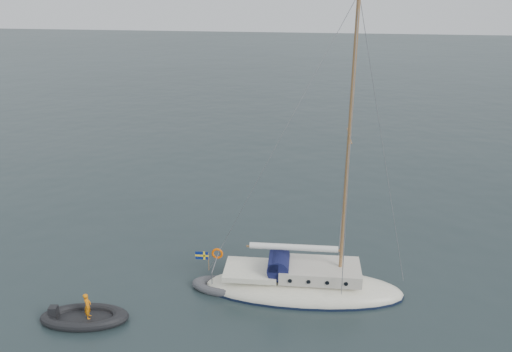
# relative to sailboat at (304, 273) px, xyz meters

# --- Properties ---
(ground) EXTENTS (300.00, 300.00, 0.00)m
(ground) POSITION_rel_sailboat_xyz_m (-1.52, 2.37, -1.11)
(ground) COLOR black
(ground) RESTS_ON ground
(sailboat) EXTENTS (10.32, 3.09, 14.70)m
(sailboat) POSITION_rel_sailboat_xyz_m (0.00, 0.00, 0.00)
(sailboat) COLOR white
(sailboat) RESTS_ON ground
(dinghy) EXTENTS (3.15, 1.42, 0.45)m
(dinghy) POSITION_rel_sailboat_xyz_m (-4.05, -0.44, -0.91)
(dinghy) COLOR #525358
(dinghy) RESTS_ON ground
(rib) EXTENTS (4.03, 1.83, 1.47)m
(rib) POSITION_rel_sailboat_xyz_m (-9.68, -3.89, -0.88)
(rib) COLOR black
(rib) RESTS_ON ground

